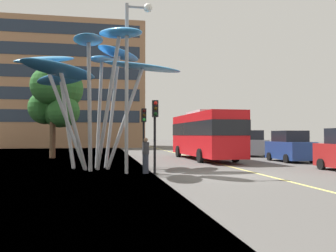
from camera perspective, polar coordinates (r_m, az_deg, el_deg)
The scene contains 11 objects.
ground at distance 17.00m, azimuth 7.35°, elevation -7.95°, with size 120.00×240.00×0.10m.
red_bus at distance 27.53m, azimuth 5.84°, elevation -1.12°, with size 3.01×10.95×3.71m.
leaf_sculpture at distance 20.24m, azimuth -11.89°, elevation 9.22°, with size 9.17×7.42×7.49m.
traffic_light_kerb_near at distance 17.12m, azimuth -2.07°, elevation 0.85°, with size 0.28×0.42×3.54m.
traffic_light_kerb_far at distance 21.21m, azimuth -3.88°, elevation 0.25°, with size 0.28×0.42×3.45m.
car_parked_mid at distance 26.72m, azimuth 18.83°, elevation -3.21°, with size 2.08×3.99×2.18m.
car_parked_far at distance 32.77m, azimuth 12.91°, elevation -2.83°, with size 1.95×4.21×2.29m.
street_lamp at distance 17.89m, azimuth -5.75°, elevation 9.48°, with size 1.36×0.44×8.43m.
tree_pavement_near at distance 30.63m, azimuth -17.35°, elevation 4.14°, with size 4.61×5.16×7.36m.
pedestrian at distance 17.59m, azimuth -3.57°, elevation -4.70°, with size 0.34×0.34×1.75m.
backdrop_building at distance 58.96m, azimuth -17.97°, elevation 5.98°, with size 27.87×11.46×18.81m.
Camera 1 is at (-5.86, -16.09, 1.89)m, focal length 38.26 mm.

